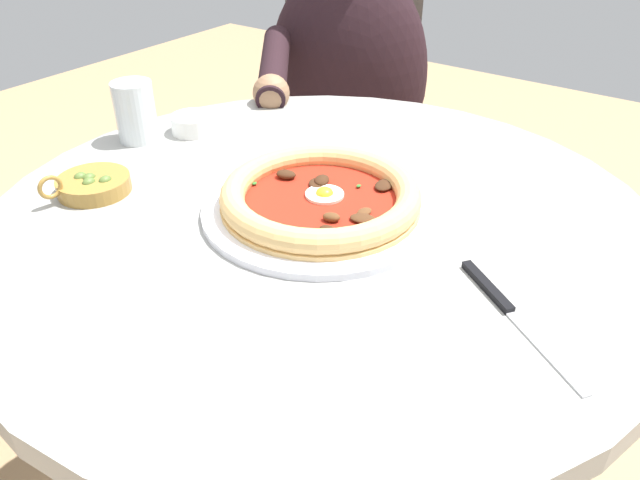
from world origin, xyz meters
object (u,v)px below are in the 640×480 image
water_glass (136,116)px  cafe_chair_diner (349,123)px  ramekin_capers (193,123)px  olive_pan (93,184)px  diner_person (345,156)px  dining_table (320,315)px  steak_knife (502,302)px  pizza_on_plate (321,199)px

water_glass → cafe_chair_diner: size_ratio=0.11×
water_glass → ramekin_capers: water_glass is taller
ramekin_capers → olive_pan: olive_pan is taller
diner_person → cafe_chair_diner: bearing=29.6°
water_glass → diner_person: diner_person is taller
dining_table → cafe_chair_diner: size_ratio=1.00×
ramekin_capers → olive_pan: (-0.24, -0.04, -0.00)m
dining_table → olive_pan: (-0.14, 0.29, 0.19)m
cafe_chair_diner → olive_pan: bearing=-171.2°
steak_knife → diner_person: diner_person is taller
water_glass → steak_knife: water_glass is taller
diner_person → water_glass: bearing=177.5°
olive_pan → water_glass: bearing=29.4°
olive_pan → cafe_chair_diner: (0.87, 0.14, -0.23)m
pizza_on_plate → olive_pan: size_ratio=2.50×
steak_knife → ramekin_capers: (0.14, 0.60, 0.01)m
ramekin_capers → diner_person: (0.51, 0.03, -0.26)m
dining_table → olive_pan: 0.38m
diner_person → cafe_chair_diner: diner_person is taller
pizza_on_plate → cafe_chair_diner: (0.73, 0.43, -0.24)m
olive_pan → pizza_on_plate: bearing=-64.1°
steak_knife → water_glass: bearing=84.2°
pizza_on_plate → steak_knife: size_ratio=1.76×
dining_table → diner_person: bearing=30.5°
dining_table → water_glass: bearing=87.2°
steak_knife → olive_pan: 0.57m
pizza_on_plate → diner_person: (0.61, 0.36, -0.27)m
diner_person → ramekin_capers: bearing=-177.2°
ramekin_capers → diner_person: 0.58m
pizza_on_plate → olive_pan: (-0.14, 0.29, -0.01)m
pizza_on_plate → olive_pan: bearing=115.9°
olive_pan → steak_knife: bearing=-80.6°
olive_pan → cafe_chair_diner: size_ratio=0.14×
dining_table → steak_knife: (-0.05, -0.27, 0.18)m
pizza_on_plate → steak_knife: 0.28m
pizza_on_plate → ramekin_capers: 0.34m
olive_pan → diner_person: 0.80m
pizza_on_plate → ramekin_capers: size_ratio=4.27×
olive_pan → diner_person: bearing=4.9°
ramekin_capers → olive_pan: bearing=-170.4°
dining_table → ramekin_capers: size_ratio=12.18×
water_glass → ramekin_capers: 0.09m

